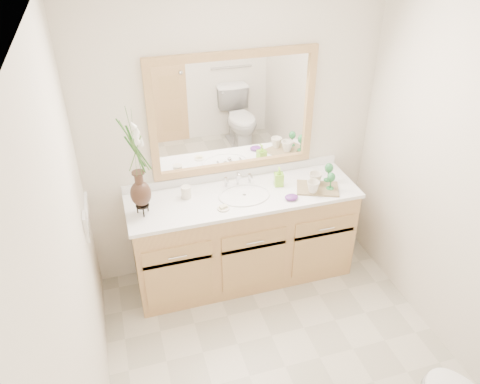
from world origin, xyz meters
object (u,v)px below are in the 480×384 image
object	(u,v)px
flower_vase	(135,154)
tray	(317,188)
tumbler	(186,192)
soap_bottle	(279,178)

from	to	relation	value
flower_vase	tray	world-z (taller)	flower_vase
tumbler	tray	bearing A→B (deg)	-10.09
tumbler	soap_bottle	distance (m)	0.76
flower_vase	soap_bottle	size ratio (longest dim) A/B	5.08
flower_vase	tumbler	distance (m)	0.58
tray	flower_vase	bearing A→B (deg)	-160.05
tumbler	soap_bottle	bearing A→B (deg)	-2.61
flower_vase	tumbler	world-z (taller)	flower_vase
flower_vase	tray	distance (m)	1.47
tumbler	tray	size ratio (longest dim) A/B	0.30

